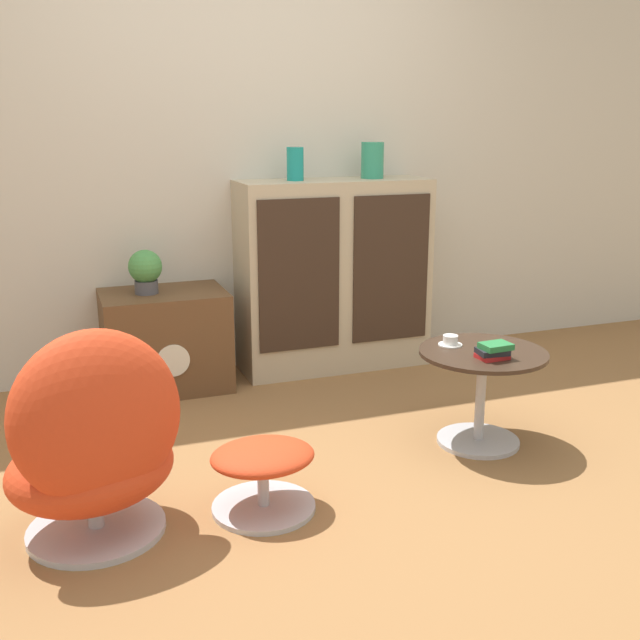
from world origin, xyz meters
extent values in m
plane|color=olive|center=(0.00, 0.00, 0.00)|extent=(12.00, 12.00, 0.00)
cube|color=beige|center=(0.00, 1.61, 1.30)|extent=(6.40, 0.06, 2.60)
cube|color=tan|center=(0.49, 1.39, 0.55)|extent=(1.10, 0.38, 1.10)
cube|color=#332319|center=(0.21, 1.19, 0.61)|extent=(0.46, 0.01, 0.84)
cube|color=#332319|center=(0.76, 1.19, 0.61)|extent=(0.46, 0.01, 0.84)
cube|color=brown|center=(-0.51, 1.35, 0.27)|extent=(0.66, 0.47, 0.54)
cylinder|color=beige|center=(-0.51, 1.11, 0.23)|extent=(0.17, 0.01, 0.17)
cylinder|color=#B7B7BC|center=(-0.99, -0.07, 0.01)|extent=(0.49, 0.49, 0.02)
cylinder|color=#B7B7BC|center=(-0.99, -0.07, 0.07)|extent=(0.06, 0.06, 0.09)
ellipsoid|color=red|center=(-0.99, -0.07, 0.25)|extent=(0.70, 0.64, 0.28)
ellipsoid|color=red|center=(-0.96, -0.18, 0.48)|extent=(0.66, 0.51, 0.62)
cylinder|color=#B7B7BC|center=(-0.38, -0.12, 0.01)|extent=(0.39, 0.39, 0.02)
cylinder|color=#B7B7BC|center=(-0.38, -0.12, 0.10)|extent=(0.04, 0.04, 0.15)
ellipsoid|color=red|center=(-0.38, -0.12, 0.22)|extent=(0.39, 0.34, 0.09)
cylinder|color=#B7B7BC|center=(0.70, 0.12, 0.01)|extent=(0.37, 0.37, 0.02)
cylinder|color=#B7B7BC|center=(0.70, 0.12, 0.22)|extent=(0.04, 0.04, 0.40)
cylinder|color=#332319|center=(0.70, 0.12, 0.43)|extent=(0.57, 0.57, 0.02)
cylinder|color=teal|center=(0.26, 1.39, 1.19)|extent=(0.09, 0.09, 0.18)
cylinder|color=#2D8E6B|center=(0.72, 1.39, 1.20)|extent=(0.13, 0.13, 0.20)
cylinder|color=#4C4C51|center=(-0.59, 1.35, 0.57)|extent=(0.12, 0.12, 0.07)
sphere|color=#478E47|center=(-0.59, 1.35, 0.68)|extent=(0.18, 0.18, 0.18)
cylinder|color=white|center=(0.61, 0.24, 0.44)|extent=(0.11, 0.11, 0.01)
cylinder|color=white|center=(0.61, 0.24, 0.46)|extent=(0.07, 0.07, 0.05)
cube|color=red|center=(0.68, 0.01, 0.45)|extent=(0.13, 0.10, 0.02)
cube|color=black|center=(0.68, 0.01, 0.47)|extent=(0.13, 0.11, 0.02)
cube|color=#237038|center=(0.69, 0.00, 0.50)|extent=(0.13, 0.10, 0.03)
camera|label=1|loc=(-1.07, -2.60, 1.44)|focal=42.00mm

